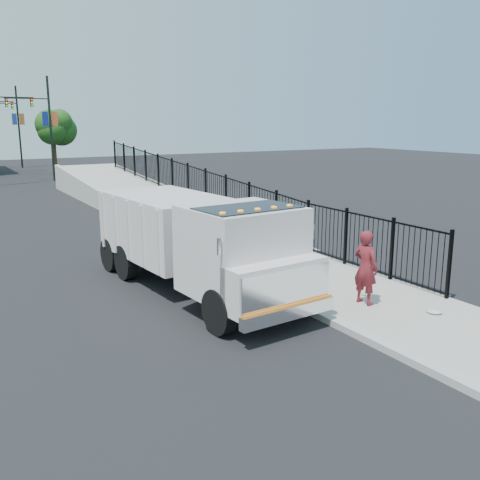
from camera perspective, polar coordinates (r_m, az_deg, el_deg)
ground at (r=14.16m, az=5.53°, el=-6.76°), size 120.00×120.00×0.00m
sidewalk at (r=13.96m, az=16.91°, el=-7.30°), size 3.55×12.00×0.12m
curb at (r=12.67m, az=10.89°, el=-8.93°), size 0.30×12.00×0.16m
ramp at (r=28.97m, az=-9.74°, el=3.15°), size 3.95×24.06×3.19m
iron_fence at (r=25.77m, az=-3.67°, el=4.17°), size 0.10×28.00×1.80m
truck at (r=14.54m, az=-4.45°, el=0.12°), size 3.21×8.20×2.75m
worker at (r=13.83m, az=13.25°, el=-2.86°), size 0.56×0.76×1.90m
debris at (r=13.90m, az=20.01°, el=-7.14°), size 0.37×0.37×0.09m
light_pole_1 at (r=44.91m, az=-19.95°, el=11.50°), size 3.78×0.22×8.00m
light_pole_3 at (r=58.47m, az=-22.85°, el=11.37°), size 3.77×0.22×8.00m
tree_1 at (r=51.35m, az=-19.35°, el=11.13°), size 2.58×2.58×5.29m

